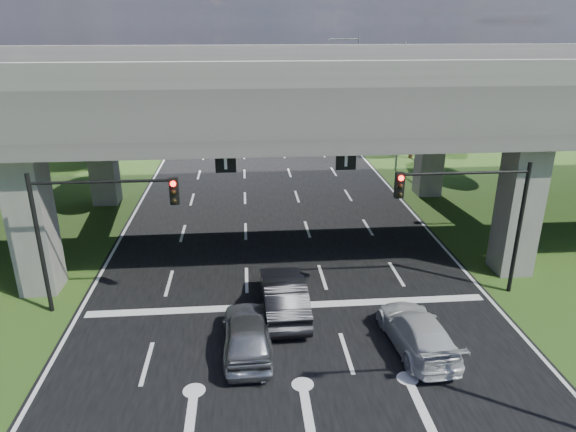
{
  "coord_description": "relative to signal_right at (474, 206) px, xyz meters",
  "views": [
    {
      "loc": [
        -1.68,
        -15.56,
        11.41
      ],
      "look_at": [
        0.2,
        6.59,
        2.96
      ],
      "focal_mm": 32.0,
      "sensor_mm": 36.0,
      "label": 1
    }
  ],
  "objects": [
    {
      "name": "ground",
      "position": [
        -7.82,
        -3.94,
        -4.19
      ],
      "size": [
        160.0,
        160.0,
        0.0
      ],
      "primitive_type": "plane",
      "color": "#2B4B18",
      "rests_on": "ground"
    },
    {
      "name": "road",
      "position": [
        -7.82,
        6.06,
        -4.17
      ],
      "size": [
        18.0,
        120.0,
        0.03
      ],
      "primitive_type": "cube",
      "color": "black",
      "rests_on": "ground"
    },
    {
      "name": "overpass",
      "position": [
        -7.82,
        8.06,
        3.73
      ],
      "size": [
        80.0,
        15.0,
        10.0
      ],
      "color": "#3B3835",
      "rests_on": "ground"
    },
    {
      "name": "signal_right",
      "position": [
        0.0,
        0.0,
        0.0
      ],
      "size": [
        5.76,
        0.54,
        6.0
      ],
      "color": "black",
      "rests_on": "ground"
    },
    {
      "name": "signal_left",
      "position": [
        -15.65,
        0.0,
        0.0
      ],
      "size": [
        5.76,
        0.54,
        6.0
      ],
      "color": "black",
      "rests_on": "ground"
    },
    {
      "name": "streetlight_far",
      "position": [
        2.27,
        20.06,
        1.66
      ],
      "size": [
        3.38,
        0.25,
        10.0
      ],
      "color": "gray",
      "rests_on": "ground"
    },
    {
      "name": "streetlight_beyond",
      "position": [
        2.27,
        36.06,
        1.66
      ],
      "size": [
        3.38,
        0.25,
        10.0
      ],
      "color": "gray",
      "rests_on": "ground"
    },
    {
      "name": "tree_left_near",
      "position": [
        -21.78,
        22.06,
        0.63
      ],
      "size": [
        4.5,
        4.5,
        7.8
      ],
      "color": "black",
      "rests_on": "ground"
    },
    {
      "name": "tree_left_mid",
      "position": [
        -24.78,
        30.06,
        -0.01
      ],
      "size": [
        3.91,
        3.9,
        6.76
      ],
      "color": "black",
      "rests_on": "ground"
    },
    {
      "name": "tree_left_far",
      "position": [
        -20.78,
        38.06,
        0.95
      ],
      "size": [
        4.8,
        4.8,
        8.32
      ],
      "color": "black",
      "rests_on": "ground"
    },
    {
      "name": "tree_right_near",
      "position": [
        5.22,
        24.06,
        0.31
      ],
      "size": [
        4.2,
        4.2,
        7.28
      ],
      "color": "black",
      "rests_on": "ground"
    },
    {
      "name": "tree_right_mid",
      "position": [
        8.22,
        32.06,
        -0.01
      ],
      "size": [
        3.91,
        3.9,
        6.76
      ],
      "color": "black",
      "rests_on": "ground"
    },
    {
      "name": "tree_right_far",
      "position": [
        4.22,
        40.06,
        0.63
      ],
      "size": [
        4.5,
        4.5,
        7.8
      ],
      "color": "black",
      "rests_on": "ground"
    },
    {
      "name": "car_silver",
      "position": [
        -9.62,
        -3.49,
        -3.4
      ],
      "size": [
        1.85,
        4.46,
        1.51
      ],
      "primitive_type": "imported",
      "rotation": [
        0.0,
        0.0,
        3.16
      ],
      "color": "#929398",
      "rests_on": "road"
    },
    {
      "name": "car_dark",
      "position": [
        -8.11,
        -0.94,
        -3.34
      ],
      "size": [
        1.87,
        5.0,
        1.63
      ],
      "primitive_type": "imported",
      "rotation": [
        0.0,
        0.0,
        3.17
      ],
      "color": "black",
      "rests_on": "road"
    },
    {
      "name": "car_white",
      "position": [
        -3.38,
        -3.81,
        -3.48
      ],
      "size": [
        2.27,
        4.82,
        1.36
      ],
      "primitive_type": "imported",
      "rotation": [
        0.0,
        0.0,
        3.22
      ],
      "color": "#BDBDBD",
      "rests_on": "road"
    }
  ]
}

